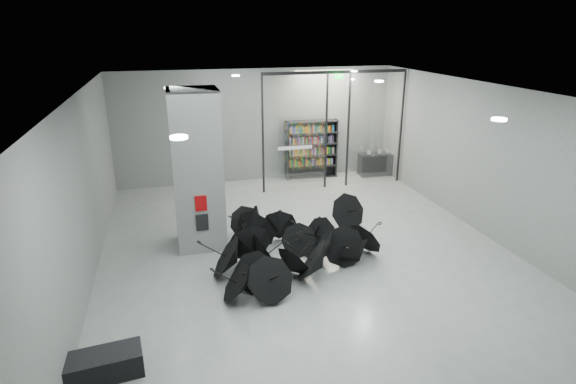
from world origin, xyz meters
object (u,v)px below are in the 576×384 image
object	(u,v)px
column	(197,170)
shop_counter	(377,164)
umbrella_cluster	(290,251)
bookshelf	(311,149)
bench	(101,366)

from	to	relation	value
column	shop_counter	xyz separation A→B (m)	(6.99, 4.36, -1.58)
shop_counter	umbrella_cluster	size ratio (longest dim) A/B	0.29
bookshelf	shop_counter	bearing A→B (deg)	-4.59
column	umbrella_cluster	distance (m)	3.04
shop_counter	umbrella_cluster	distance (m)	7.81
column	bench	distance (m)	5.31
bookshelf	shop_counter	distance (m)	2.62
bench	shop_counter	distance (m)	12.68
column	bookshelf	xyz separation A→B (m)	(4.49, 4.75, -0.93)
bench	bookshelf	world-z (taller)	bookshelf
bench	umbrella_cluster	distance (m)	4.95
column	shop_counter	distance (m)	8.39
column	umbrella_cluster	bearing A→B (deg)	-39.28
bookshelf	umbrella_cluster	bearing A→B (deg)	-107.51
bookshelf	umbrella_cluster	distance (m)	6.88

